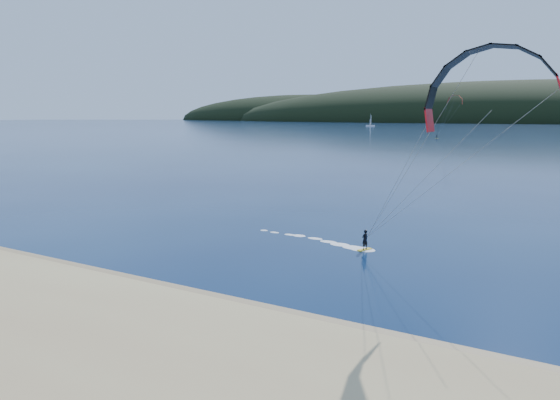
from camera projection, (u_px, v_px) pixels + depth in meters
name	position (u px, v px, depth m)	size (l,w,h in m)	color
ground	(141.00, 332.00, 23.26)	(1800.00, 1800.00, 0.00)	#081A3C
wet_sand	(201.00, 300.00, 27.13)	(220.00, 2.50, 0.10)	#977F58
headland	(543.00, 122.00, 664.49)	(1200.00, 310.00, 140.00)	black
kitesurfer_near	(482.00, 118.00, 28.07)	(23.30, 7.30, 14.01)	gold
kitesurfer_far	(455.00, 103.00, 202.99)	(11.17, 5.05, 16.99)	gold
sailboat	(370.00, 125.00, 430.48)	(7.91, 4.96, 11.05)	white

